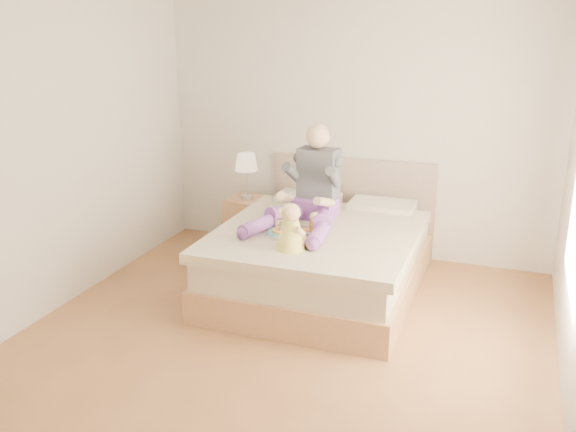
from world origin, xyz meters
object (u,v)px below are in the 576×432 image
(tray, at_px, (292,232))
(baby, at_px, (292,230))
(nightstand, at_px, (251,224))
(adult, at_px, (310,193))
(bed, at_px, (324,254))

(tray, relative_size, baby, 1.24)
(tray, bearing_deg, baby, -80.85)
(nightstand, distance_m, adult, 1.21)
(nightstand, xyz_separation_m, tray, (0.83, -1.03, 0.35))
(nightstand, relative_size, baby, 1.48)
(adult, height_order, tray, adult)
(nightstand, height_order, baby, baby)
(bed, xyz_separation_m, tray, (-0.17, -0.39, 0.32))
(bed, relative_size, adult, 2.01)
(adult, bearing_deg, nightstand, 148.78)
(nightstand, bearing_deg, tray, -46.52)
(nightstand, relative_size, adult, 0.52)
(baby, bearing_deg, nightstand, 148.79)
(bed, height_order, adult, adult)
(baby, bearing_deg, bed, 109.26)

